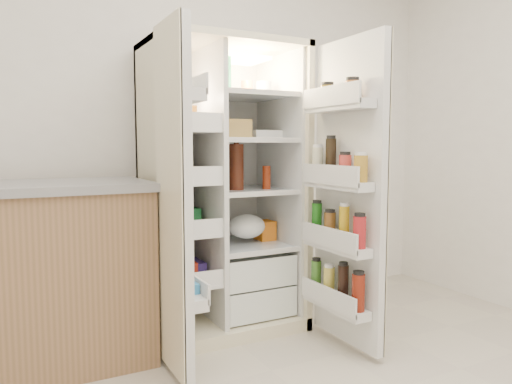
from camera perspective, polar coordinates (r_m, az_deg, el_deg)
wall_back at (r=3.43m, az=-7.40°, el=8.48°), size 4.00×0.02×2.70m
refrigerator at (r=3.16m, az=-4.04°, el=-2.22°), size 0.92×0.70×1.80m
freezer_door at (r=2.40m, az=-9.55°, el=-1.14°), size 0.15×0.40×1.72m
fridge_door at (r=2.79m, az=10.59°, el=-0.61°), size 0.17×0.58×1.72m
kitchen_counter at (r=2.82m, az=-26.25°, el=-8.95°), size 1.34×0.71×0.97m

